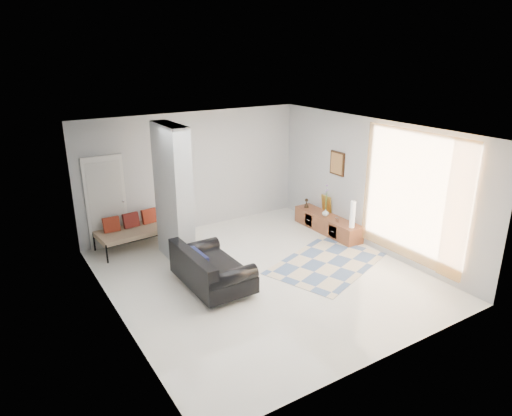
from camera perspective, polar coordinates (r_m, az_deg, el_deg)
floor at (r=8.90m, az=0.84°, el=-8.42°), size 6.00×6.00×0.00m
ceiling at (r=7.99m, az=0.94°, el=9.65°), size 6.00×6.00×0.00m
wall_back at (r=10.87m, az=-7.76°, el=4.52°), size 6.00×0.00×6.00m
wall_front at (r=6.24m, az=16.16°, el=-7.56°), size 6.00×0.00×6.00m
wall_left at (r=7.32m, az=-17.54°, el=-3.63°), size 0.00×6.00×6.00m
wall_right at (r=10.04m, az=14.20°, el=2.85°), size 0.00×6.00×6.00m
partition_column at (r=9.22m, az=-10.33°, el=1.69°), size 0.35×1.20×2.80m
hallway_door at (r=10.30m, az=-18.23°, el=0.66°), size 0.85×0.06×2.04m
curtain at (r=9.25m, az=18.95°, el=1.31°), size 0.00×2.55×2.55m
wall_art at (r=10.69m, az=10.13°, el=5.51°), size 0.04×0.45×0.55m
media_console at (r=10.99m, az=8.90°, el=-1.94°), size 0.45×1.99×0.80m
loveseat at (r=8.39m, az=-5.87°, el=-7.67°), size 1.00×1.69×0.76m
daybed at (r=10.33m, az=-14.30°, el=-2.49°), size 1.96×0.97×0.77m
area_rug at (r=9.47m, az=8.81°, el=-6.85°), size 2.78×2.31×0.01m
cylinder_lamp at (r=10.23m, az=11.98°, el=-0.79°), size 0.11×0.11×0.60m
bronze_figurine at (r=11.40m, az=6.33°, el=0.61°), size 0.12×0.12×0.23m
vase at (r=10.88m, az=8.68°, el=-0.57°), size 0.17×0.17×0.17m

